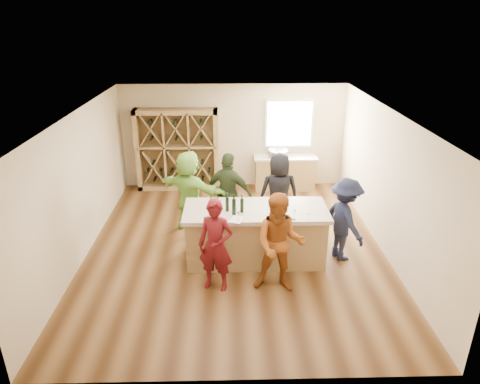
{
  "coord_description": "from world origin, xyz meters",
  "views": [
    {
      "loc": [
        -0.1,
        -7.76,
        4.5
      ],
      "look_at": [
        0.1,
        0.2,
        1.15
      ],
      "focal_mm": 32.0,
      "sensor_mm": 36.0,
      "label": 1
    }
  ],
  "objects_px": {
    "wine_bottle_c": "(227,204)",
    "person_far_mid": "(229,194)",
    "wine_bottle_d": "(234,207)",
    "person_near_right": "(280,244)",
    "wine_bottle_a": "(211,207)",
    "person_server": "(345,220)",
    "wine_rack": "(178,150)",
    "tasting_counter_base": "(255,236)",
    "sink": "(278,153)",
    "wine_bottle_e": "(242,206)",
    "person_near_left": "(216,245)",
    "person_far_left": "(189,191)",
    "wine_bottle_b": "(218,208)",
    "person_far_right": "(279,193)"
  },
  "relations": [
    {
      "from": "wine_bottle_d",
      "to": "person_far_mid",
      "type": "relative_size",
      "value": 0.17
    },
    {
      "from": "sink",
      "to": "wine_bottle_e",
      "type": "xyz_separation_m",
      "value": [
        -1.08,
        -3.8,
        0.2
      ]
    },
    {
      "from": "tasting_counter_base",
      "to": "person_near_right",
      "type": "bearing_deg",
      "value": -71.11
    },
    {
      "from": "wine_rack",
      "to": "person_far_right",
      "type": "bearing_deg",
      "value": -45.54
    },
    {
      "from": "person_near_left",
      "to": "person_server",
      "type": "xyz_separation_m",
      "value": [
        2.45,
        0.93,
        -0.01
      ]
    },
    {
      "from": "wine_bottle_a",
      "to": "tasting_counter_base",
      "type": "bearing_deg",
      "value": 12.71
    },
    {
      "from": "wine_bottle_a",
      "to": "person_far_left",
      "type": "height_order",
      "value": "person_far_left"
    },
    {
      "from": "wine_rack",
      "to": "person_near_right",
      "type": "height_order",
      "value": "wine_rack"
    },
    {
      "from": "tasting_counter_base",
      "to": "person_far_right",
      "type": "distance_m",
      "value": 1.41
    },
    {
      "from": "person_near_left",
      "to": "person_server",
      "type": "bearing_deg",
      "value": 36.53
    },
    {
      "from": "wine_rack",
      "to": "sink",
      "type": "bearing_deg",
      "value": -1.49
    },
    {
      "from": "wine_bottle_c",
      "to": "wine_bottle_a",
      "type": "bearing_deg",
      "value": -159.3
    },
    {
      "from": "wine_rack",
      "to": "wine_bottle_a",
      "type": "distance_m",
      "value": 4.06
    },
    {
      "from": "wine_bottle_a",
      "to": "person_server",
      "type": "xyz_separation_m",
      "value": [
        2.54,
        0.18,
        -0.38
      ]
    },
    {
      "from": "person_near_right",
      "to": "person_far_mid",
      "type": "bearing_deg",
      "value": 119.86
    },
    {
      "from": "wine_bottle_a",
      "to": "wine_bottle_d",
      "type": "bearing_deg",
      "value": -5.9
    },
    {
      "from": "wine_bottle_d",
      "to": "person_far_right",
      "type": "bearing_deg",
      "value": 55.75
    },
    {
      "from": "sink",
      "to": "wine_bottle_b",
      "type": "height_order",
      "value": "wine_bottle_b"
    },
    {
      "from": "sink",
      "to": "person_far_right",
      "type": "relative_size",
      "value": 0.31
    },
    {
      "from": "person_near_left",
      "to": "person_far_left",
      "type": "relative_size",
      "value": 0.92
    },
    {
      "from": "wine_bottle_c",
      "to": "person_near_right",
      "type": "height_order",
      "value": "person_near_right"
    },
    {
      "from": "person_server",
      "to": "person_far_mid",
      "type": "bearing_deg",
      "value": 42.69
    },
    {
      "from": "wine_bottle_a",
      "to": "person_far_mid",
      "type": "distance_m",
      "value": 1.4
    },
    {
      "from": "wine_bottle_a",
      "to": "wine_bottle_b",
      "type": "xyz_separation_m",
      "value": [
        0.12,
        -0.05,
        0.01
      ]
    },
    {
      "from": "person_near_right",
      "to": "wine_bottle_d",
      "type": "bearing_deg",
      "value": 142.29
    },
    {
      "from": "wine_bottle_b",
      "to": "person_far_right",
      "type": "xyz_separation_m",
      "value": [
        1.28,
        1.46,
        -0.33
      ]
    },
    {
      "from": "wine_bottle_a",
      "to": "wine_bottle_e",
      "type": "bearing_deg",
      "value": 4.68
    },
    {
      "from": "wine_rack",
      "to": "wine_bottle_b",
      "type": "bearing_deg",
      "value": -73.49
    },
    {
      "from": "wine_bottle_e",
      "to": "sink",
      "type": "bearing_deg",
      "value": 74.07
    },
    {
      "from": "wine_bottle_b",
      "to": "person_far_mid",
      "type": "bearing_deg",
      "value": 81.83
    },
    {
      "from": "person_near_right",
      "to": "wine_bottle_c",
      "type": "bearing_deg",
      "value": 141.51
    },
    {
      "from": "wine_bottle_b",
      "to": "person_server",
      "type": "xyz_separation_m",
      "value": [
        2.42,
        0.22,
        -0.39
      ]
    },
    {
      "from": "sink",
      "to": "person_far_mid",
      "type": "xyz_separation_m",
      "value": [
        -1.33,
        -2.52,
        -0.11
      ]
    },
    {
      "from": "tasting_counter_base",
      "to": "wine_bottle_b",
      "type": "height_order",
      "value": "wine_bottle_b"
    },
    {
      "from": "wine_bottle_e",
      "to": "person_near_right",
      "type": "height_order",
      "value": "person_near_right"
    },
    {
      "from": "sink",
      "to": "person_server",
      "type": "distance_m",
      "value": 3.78
    },
    {
      "from": "wine_bottle_c",
      "to": "person_server",
      "type": "bearing_deg",
      "value": 1.75
    },
    {
      "from": "wine_bottle_c",
      "to": "person_server",
      "type": "distance_m",
      "value": 2.28
    },
    {
      "from": "wine_bottle_a",
      "to": "wine_bottle_c",
      "type": "bearing_deg",
      "value": 20.7
    },
    {
      "from": "wine_bottle_d",
      "to": "wine_bottle_e",
      "type": "height_order",
      "value": "wine_bottle_d"
    },
    {
      "from": "person_far_right",
      "to": "tasting_counter_base",
      "type": "bearing_deg",
      "value": 60.98
    },
    {
      "from": "wine_rack",
      "to": "person_far_mid",
      "type": "height_order",
      "value": "wine_rack"
    },
    {
      "from": "sink",
      "to": "person_near_left",
      "type": "distance_m",
      "value": 4.86
    },
    {
      "from": "wine_bottle_d",
      "to": "person_near_right",
      "type": "relative_size",
      "value": 0.17
    },
    {
      "from": "tasting_counter_base",
      "to": "person_near_right",
      "type": "relative_size",
      "value": 1.45
    },
    {
      "from": "sink",
      "to": "person_near_right",
      "type": "bearing_deg",
      "value": -95.75
    },
    {
      "from": "wine_bottle_c",
      "to": "person_far_mid",
      "type": "bearing_deg",
      "value": 88.7
    },
    {
      "from": "tasting_counter_base",
      "to": "wine_bottle_b",
      "type": "bearing_deg",
      "value": -161.83
    },
    {
      "from": "wine_bottle_b",
      "to": "wine_bottle_a",
      "type": "bearing_deg",
      "value": 159.38
    },
    {
      "from": "wine_rack",
      "to": "tasting_counter_base",
      "type": "distance_m",
      "value": 4.22
    }
  ]
}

